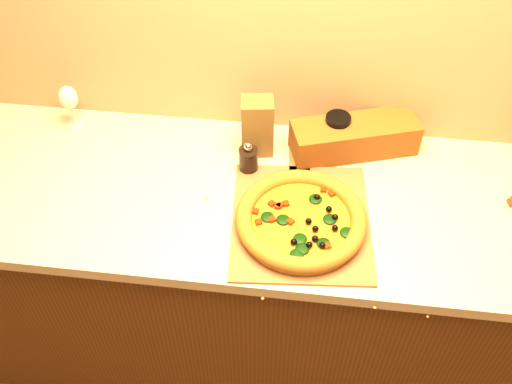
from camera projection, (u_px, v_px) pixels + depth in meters
The scene contains 10 objects.
cabinet at pixel (284, 282), 2.08m from camera, with size 2.80×0.65×0.86m, color #49260F.
countertop at pixel (289, 201), 1.75m from camera, with size 2.84×0.68×0.04m, color beige.
pizza_peel at pixel (301, 216), 1.68m from camera, with size 0.44×0.62×0.01m.
pizza at pixel (301, 220), 1.63m from camera, with size 0.38×0.38×0.05m.
bottle_cap at pixel (254, 243), 1.61m from camera, with size 0.03×0.03×0.01m, color black.
pepper_grinder at pixel (248, 159), 1.78m from camera, with size 0.06×0.06×0.11m.
bread_bag at pixel (354, 137), 1.83m from camera, with size 0.40×0.13×0.11m, color brown.
wine_glass at pixel (68, 99), 1.88m from camera, with size 0.06×0.06×0.16m.
paper_bag at pixel (257, 126), 1.80m from camera, with size 0.10×0.08×0.20m, color brown.
dark_jar at pixel (336, 132), 1.84m from camera, with size 0.08×0.08×0.13m.
Camera 1 is at (0.04, 0.26, 2.19)m, focal length 40.00 mm.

